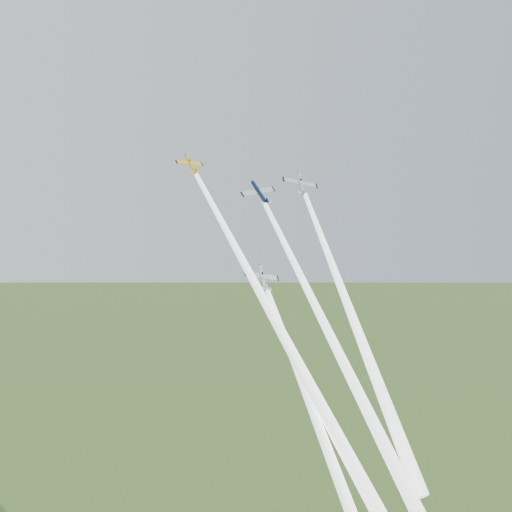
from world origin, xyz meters
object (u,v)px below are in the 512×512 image
at_px(plane_navy, 260,193).
at_px(plane_yellow, 191,164).
at_px(plane_silver_right, 301,184).
at_px(plane_silver_low, 263,278).

bearing_deg(plane_navy, plane_yellow, 143.15).
distance_m(plane_yellow, plane_silver_right, 25.11).
height_order(plane_navy, plane_silver_right, plane_silver_right).
relative_size(plane_navy, plane_silver_low, 1.10).
height_order(plane_yellow, plane_silver_right, plane_yellow).
bearing_deg(plane_silver_low, plane_yellow, 113.47).
distance_m(plane_navy, plane_silver_low, 20.06).
bearing_deg(plane_silver_low, plane_navy, 66.86).
xyz_separation_m(plane_navy, plane_silver_low, (-4.85, -10.41, -16.45)).
height_order(plane_yellow, plane_navy, plane_yellow).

